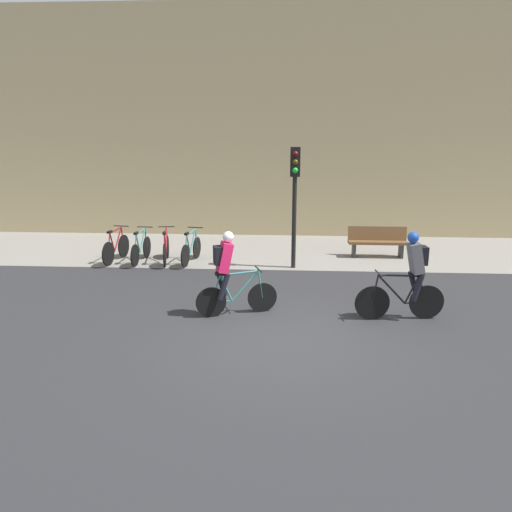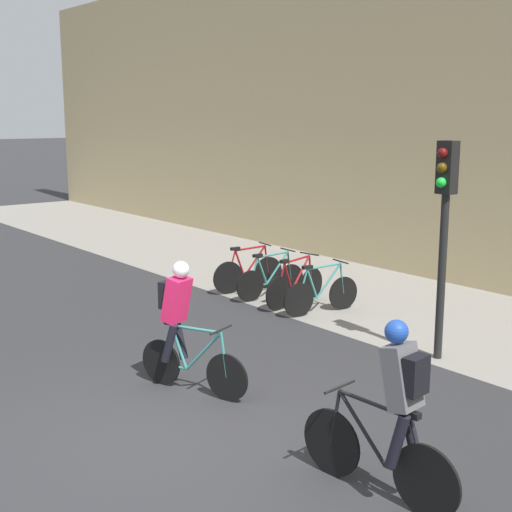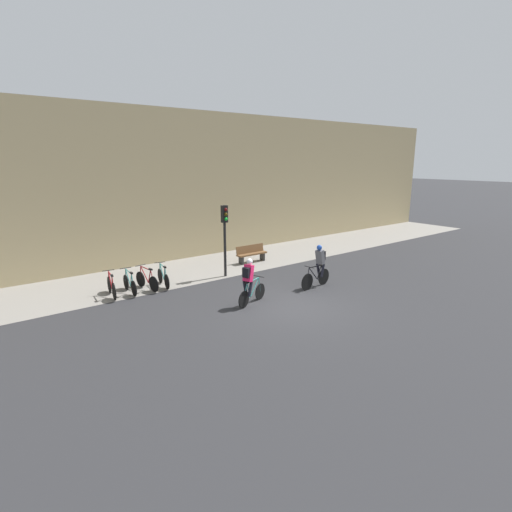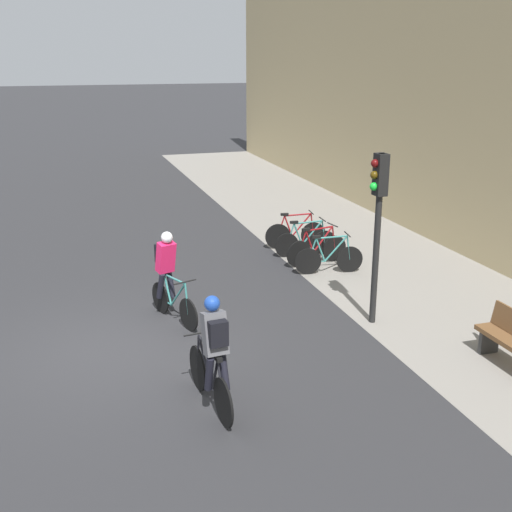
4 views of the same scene
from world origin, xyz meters
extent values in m
plane|color=#2B2B2D|center=(0.00, 0.00, 0.00)|extent=(200.00, 200.00, 0.00)
cube|color=gray|center=(0.00, 6.75, 0.00)|extent=(44.00, 4.50, 0.01)
cube|color=tan|center=(0.00, 9.30, 3.86)|extent=(44.00, 0.60, 7.73)
cylinder|color=black|center=(-0.43, 1.36, 0.31)|extent=(0.60, 0.24, 0.63)
cylinder|color=black|center=(-1.45, 1.00, 0.31)|extent=(0.60, 0.24, 0.63)
cylinder|color=teal|center=(-0.77, 1.24, 0.60)|extent=(0.57, 0.23, 0.62)
cylinder|color=teal|center=(-1.15, 1.10, 0.58)|extent=(0.27, 0.13, 0.58)
cylinder|color=teal|center=(-0.89, 1.20, 0.88)|extent=(0.77, 0.30, 0.07)
cylinder|color=teal|center=(-1.24, 1.07, 0.31)|extent=(0.42, 0.17, 0.05)
cylinder|color=teal|center=(-1.36, 1.03, 0.59)|extent=(0.22, 0.10, 0.56)
cylinder|color=teal|center=(-0.47, 1.34, 0.60)|extent=(0.13, 0.07, 0.59)
cylinder|color=black|center=(-0.51, 1.33, 0.93)|extent=(0.18, 0.44, 0.03)
cube|color=black|center=(-1.26, 1.07, 0.90)|extent=(0.22, 0.14, 0.06)
cube|color=#EA1E56|center=(-1.17, 1.10, 1.23)|extent=(0.41, 0.41, 0.63)
sphere|color=silver|center=(-1.09, 1.12, 1.64)|extent=(0.28, 0.28, 0.22)
cylinder|color=black|center=(-1.18, 0.98, 0.66)|extent=(0.30, 0.19, 0.56)
cylinder|color=black|center=(-1.25, 1.19, 0.66)|extent=(0.26, 0.18, 0.56)
cube|color=black|center=(-1.30, 1.05, 1.28)|extent=(0.22, 0.29, 0.36)
cylinder|color=black|center=(1.78, 1.04, 0.35)|extent=(0.70, 0.11, 0.70)
cylinder|color=black|center=(2.87, 1.15, 0.35)|extent=(0.70, 0.11, 0.70)
cylinder|color=black|center=(2.15, 1.08, 0.63)|extent=(0.60, 0.10, 0.63)
cylinder|color=black|center=(2.55, 1.12, 0.62)|extent=(0.28, 0.07, 0.58)
cylinder|color=black|center=(2.27, 1.09, 0.92)|extent=(0.82, 0.12, 0.07)
cylinder|color=black|center=(2.65, 1.13, 0.34)|extent=(0.44, 0.08, 0.05)
cylinder|color=black|center=(2.77, 1.14, 0.63)|extent=(0.23, 0.06, 0.56)
cylinder|color=black|center=(1.82, 1.04, 0.64)|extent=(0.13, 0.05, 0.59)
cylinder|color=black|center=(1.86, 1.05, 0.97)|extent=(0.08, 0.46, 0.03)
cube|color=black|center=(2.67, 1.13, 0.94)|extent=(0.21, 0.10, 0.06)
cube|color=#5B5B60|center=(2.57, 1.12, 1.27)|extent=(0.35, 0.35, 0.63)
sphere|color=#1E47AD|center=(2.49, 1.11, 1.68)|extent=(0.24, 0.24, 0.22)
cylinder|color=black|center=(2.61, 1.24, 0.70)|extent=(0.28, 0.14, 0.56)
cylinder|color=black|center=(2.63, 1.02, 0.70)|extent=(0.25, 0.13, 0.56)
cube|color=black|center=(2.71, 1.14, 1.32)|extent=(0.17, 0.27, 0.36)
cylinder|color=black|center=(-4.73, 5.64, 0.34)|extent=(0.13, 0.67, 0.67)
cylinder|color=black|center=(-4.86, 4.68, 0.34)|extent=(0.13, 0.67, 0.67)
cylinder|color=maroon|center=(-4.78, 5.31, 0.62)|extent=(0.11, 0.53, 0.62)
cylinder|color=maroon|center=(-4.83, 4.96, 0.60)|extent=(0.07, 0.25, 0.58)
cylinder|color=maroon|center=(-4.79, 5.21, 0.90)|extent=(0.14, 0.71, 0.07)
cylinder|color=maroon|center=(-4.84, 4.87, 0.33)|extent=(0.08, 0.39, 0.05)
cylinder|color=maroon|center=(-4.85, 4.77, 0.61)|extent=(0.06, 0.21, 0.56)
cylinder|color=maroon|center=(-4.74, 5.60, 0.63)|extent=(0.05, 0.12, 0.58)
cylinder|color=black|center=(-4.74, 5.56, 0.96)|extent=(0.46, 0.09, 0.03)
cube|color=black|center=(-4.84, 4.86, 0.93)|extent=(0.11, 0.21, 0.06)
cylinder|color=black|center=(-4.05, 5.67, 0.31)|extent=(0.07, 0.63, 0.62)
cylinder|color=black|center=(-4.10, 4.65, 0.31)|extent=(0.07, 0.63, 0.62)
cylinder|color=teal|center=(-4.07, 5.32, 0.59)|extent=(0.07, 0.56, 0.62)
cylinder|color=teal|center=(-4.09, 4.95, 0.58)|extent=(0.05, 0.26, 0.58)
cylinder|color=teal|center=(-4.07, 5.21, 0.88)|extent=(0.08, 0.75, 0.07)
cylinder|color=teal|center=(-4.09, 4.86, 0.30)|extent=(0.05, 0.41, 0.05)
cylinder|color=teal|center=(-4.10, 4.75, 0.59)|extent=(0.04, 0.21, 0.56)
cylinder|color=teal|center=(-4.05, 5.63, 0.60)|extent=(0.04, 0.12, 0.58)
cylinder|color=black|center=(-4.05, 5.59, 0.93)|extent=(0.46, 0.05, 0.03)
cube|color=black|center=(-4.09, 4.84, 0.90)|extent=(0.09, 0.20, 0.06)
cylinder|color=black|center=(-3.43, 5.66, 0.33)|extent=(0.13, 0.65, 0.65)
cylinder|color=black|center=(-3.27, 4.66, 0.33)|extent=(0.13, 0.65, 0.65)
cylinder|color=maroon|center=(-3.37, 5.32, 0.61)|extent=(0.12, 0.56, 0.62)
cylinder|color=maroon|center=(-3.32, 4.95, 0.59)|extent=(0.08, 0.26, 0.58)
cylinder|color=maroon|center=(-3.36, 5.21, 0.89)|extent=(0.15, 0.75, 0.07)
cylinder|color=maroon|center=(-3.30, 4.86, 0.32)|extent=(0.09, 0.41, 0.05)
cylinder|color=maroon|center=(-3.29, 4.75, 0.60)|extent=(0.06, 0.22, 0.56)
cylinder|color=maroon|center=(-3.42, 5.62, 0.62)|extent=(0.05, 0.12, 0.58)
cylinder|color=black|center=(-3.41, 5.58, 0.95)|extent=(0.46, 0.10, 0.03)
cube|color=black|center=(-3.30, 4.84, 0.92)|extent=(0.11, 0.21, 0.06)
cylinder|color=black|center=(-2.55, 5.66, 0.32)|extent=(0.13, 0.63, 0.63)
cylinder|color=black|center=(-2.70, 4.66, 0.32)|extent=(0.13, 0.63, 0.63)
cylinder|color=teal|center=(-2.60, 5.32, 0.60)|extent=(0.12, 0.55, 0.62)
cylinder|color=teal|center=(-2.66, 4.95, 0.58)|extent=(0.08, 0.26, 0.58)
cylinder|color=teal|center=(-2.62, 5.21, 0.88)|extent=(0.15, 0.74, 0.07)
cylinder|color=teal|center=(-2.67, 4.86, 0.31)|extent=(0.09, 0.40, 0.05)
cylinder|color=teal|center=(-2.69, 4.75, 0.59)|extent=(0.06, 0.21, 0.56)
cylinder|color=teal|center=(-2.56, 5.62, 0.61)|extent=(0.05, 0.12, 0.58)
cylinder|color=black|center=(-2.56, 5.58, 0.94)|extent=(0.46, 0.10, 0.03)
cube|color=black|center=(-2.68, 4.84, 0.91)|extent=(0.11, 0.21, 0.06)
cylinder|color=black|center=(0.26, 4.80, 1.62)|extent=(0.12, 0.12, 3.25)
cube|color=black|center=(0.26, 4.80, 2.87)|extent=(0.26, 0.20, 0.76)
sphere|color=#590C0C|center=(0.26, 4.67, 3.08)|extent=(0.15, 0.15, 0.15)
sphere|color=#4C380A|center=(0.26, 4.67, 2.87)|extent=(0.15, 0.15, 0.15)
sphere|color=green|center=(0.26, 4.67, 2.66)|extent=(0.15, 0.15, 0.15)
cube|color=brown|center=(2.77, 6.08, 0.45)|extent=(1.72, 0.40, 0.08)
cube|color=brown|center=(2.77, 6.26, 0.69)|extent=(1.72, 0.12, 0.40)
cube|color=#2D2D2D|center=(2.08, 6.08, 0.23)|extent=(0.08, 0.36, 0.45)
cube|color=#2D2D2D|center=(3.45, 6.08, 0.23)|extent=(0.08, 0.36, 0.45)
camera|label=1|loc=(0.02, -8.44, 3.73)|focal=35.00mm
camera|label=2|loc=(6.51, -3.77, 3.61)|focal=50.00mm
camera|label=3|loc=(-9.41, -9.99, 5.19)|focal=28.00mm
camera|label=4|loc=(10.45, -0.78, 4.95)|focal=45.00mm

